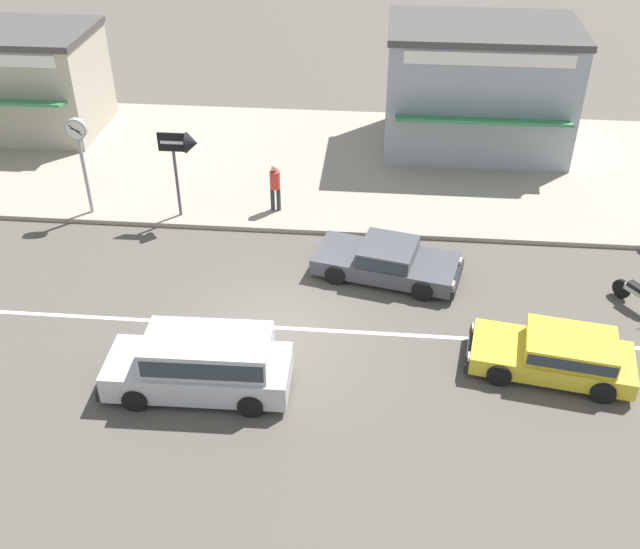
{
  "coord_description": "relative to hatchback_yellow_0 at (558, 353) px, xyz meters",
  "views": [
    {
      "loc": [
        2.55,
        -15.58,
        12.56
      ],
      "look_at": [
        1.0,
        1.46,
        0.8
      ],
      "focal_mm": 42.0,
      "sensor_mm": 36.0,
      "label": 1
    }
  ],
  "objects": [
    {
      "name": "sedan_dark_grey_3",
      "position": [
        -4.25,
        3.87,
        -0.06
      ],
      "size": [
        4.52,
        2.67,
        1.06
      ],
      "color": "#47494F",
      "rests_on": "ground"
    },
    {
      "name": "kerb_strip",
      "position": [
        -7.11,
        10.98,
        -0.52
      ],
      "size": [
        68.0,
        10.0,
        0.15
      ],
      "primitive_type": "cube",
      "color": "#9E9384",
      "rests_on": "ground"
    },
    {
      "name": "minivan_silver_4",
      "position": [
        -8.54,
        -1.38,
        0.25
      ],
      "size": [
        4.51,
        1.9,
        1.56
      ],
      "color": "#B7BABF",
      "rests_on": "ground"
    },
    {
      "name": "street_clock",
      "position": [
        -14.11,
        6.53,
        2.05
      ],
      "size": [
        0.68,
        0.22,
        3.3
      ],
      "color": "#9E9EA3",
      "rests_on": "kerb_strip"
    },
    {
      "name": "pedestrian_near_clock",
      "position": [
        -8.01,
        7.2,
        0.52
      ],
      "size": [
        0.34,
        0.34,
        1.65
      ],
      "color": "#333338",
      "rests_on": "kerb_strip"
    },
    {
      "name": "shopfront_mid_block",
      "position": [
        -1.11,
        13.06,
        1.89
      ],
      "size": [
        6.92,
        5.27,
        4.66
      ],
      "color": "#999EA8",
      "rests_on": "kerb_strip"
    },
    {
      "name": "ground_plane",
      "position": [
        -7.11,
        1.1,
        -0.59
      ],
      "size": [
        160.0,
        160.0,
        0.0
      ],
      "primitive_type": "plane",
      "color": "#544F47"
    },
    {
      "name": "lane_centre_stripe",
      "position": [
        -7.11,
        1.1,
        -0.59
      ],
      "size": [
        50.4,
        0.14,
        0.01
      ],
      "primitive_type": "cube",
      "color": "silver",
      "rests_on": "ground"
    },
    {
      "name": "hatchback_yellow_0",
      "position": [
        0.0,
        0.0,
        0.0
      ],
      "size": [
        4.21,
        2.29,
        1.1
      ],
      "color": "yellow",
      "rests_on": "ground"
    },
    {
      "name": "arrow_signboard",
      "position": [
        -10.64,
        6.56,
        2.03
      ],
      "size": [
        1.27,
        0.67,
        2.96
      ],
      "color": "#4C4C51",
      "rests_on": "kerb_strip"
    },
    {
      "name": "shopfront_corner_warung",
      "position": [
        -19.11,
        13.03,
        1.59
      ],
      "size": [
        6.42,
        4.92,
        4.04
      ],
      "color": "#B2A893",
      "rests_on": "kerb_strip"
    }
  ]
}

